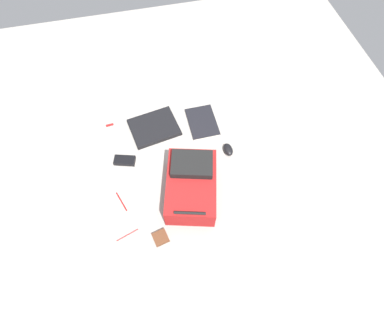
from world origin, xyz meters
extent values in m
plane|color=gray|center=(0.00, 0.00, 0.00)|extent=(3.45, 3.45, 0.00)
cube|color=maroon|center=(-0.01, 0.21, 0.09)|extent=(0.40, 0.51, 0.17)
cube|color=black|center=(-0.03, 0.11, 0.20)|extent=(0.29, 0.23, 0.05)
cylinder|color=black|center=(0.05, 0.40, 0.18)|extent=(0.18, 0.06, 0.02)
cube|color=black|center=(0.14, -0.34, 0.01)|extent=(0.37, 0.31, 0.02)
cube|color=black|center=(0.14, -0.34, 0.03)|extent=(0.36, 0.31, 0.01)
cube|color=silver|center=(-0.21, -0.32, 0.01)|extent=(0.19, 0.27, 0.01)
cube|color=black|center=(-0.21, -0.32, 0.01)|extent=(0.20, 0.28, 0.00)
ellipsoid|color=black|center=(-0.32, -0.04, 0.02)|extent=(0.06, 0.10, 0.04)
cube|color=black|center=(0.38, -0.12, 0.02)|extent=(0.15, 0.11, 0.03)
cylinder|color=red|center=(0.43, 0.39, 0.00)|extent=(0.14, 0.05, 0.01)
cylinder|color=red|center=(0.44, 0.17, 0.00)|extent=(0.06, 0.14, 0.01)
cube|color=#59331E|center=(0.24, 0.45, 0.01)|extent=(0.10, 0.10, 0.02)
cube|color=#B21919|center=(0.45, -0.44, 0.00)|extent=(0.06, 0.02, 0.01)
camera|label=1|loc=(0.17, 0.98, 1.78)|focal=28.51mm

